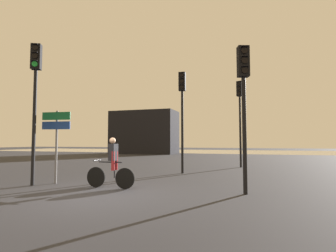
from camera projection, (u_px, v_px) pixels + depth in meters
name	position (u px, v px, depth m)	size (l,w,h in m)	color
ground_plane	(94.00, 196.00, 7.13)	(120.00, 120.00, 0.00)	#28282D
water_strip	(224.00, 152.00, 40.15)	(80.00, 16.00, 0.01)	#9E937F
distant_building	(144.00, 132.00, 33.58)	(8.24, 4.00, 5.40)	black
traffic_light_near_right	(244.00, 90.00, 7.58)	(0.38, 0.40, 4.27)	black
traffic_light_center	(182.00, 103.00, 12.53)	(0.33, 0.35, 4.83)	black
traffic_light_near_left	(35.00, 87.00, 9.11)	(0.39, 0.41, 4.91)	black
traffic_light_far_right	(240.00, 108.00, 15.48)	(0.38, 0.40, 5.09)	black
direction_sign_post	(56.00, 133.00, 9.39)	(1.10, 0.18, 2.60)	slate
cyclist	(112.00, 162.00, 8.40)	(1.71, 0.46, 1.62)	black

